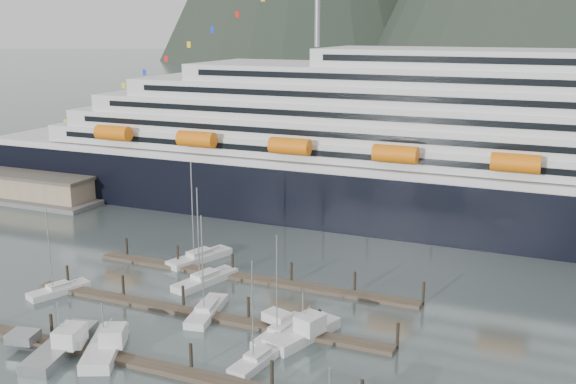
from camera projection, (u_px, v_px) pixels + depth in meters
name	position (u px, v px, depth m)	size (l,w,h in m)	color
ground	(225.00, 333.00, 76.70)	(1600.00, 1600.00, 0.00)	#4F5D5B
cruise_ship	(542.00, 163.00, 111.30)	(210.00, 30.40, 50.30)	black
warehouse	(18.00, 182.00, 141.20)	(46.00, 20.00, 5.80)	#595956
dock_near	(137.00, 361.00, 69.65)	(48.18, 2.28, 3.20)	#403429
dock_mid	(201.00, 313.00, 81.24)	(48.18, 2.28, 3.20)	#403429
dock_far	(249.00, 277.00, 92.83)	(48.18, 2.28, 3.20)	#403429
sailboat_a	(59.00, 290.00, 88.03)	(5.11, 8.29, 12.21)	silver
sailboat_b	(205.00, 280.00, 91.46)	(5.37, 10.59, 14.06)	silver
sailboat_c	(207.00, 312.00, 81.54)	(4.17, 9.56, 13.22)	silver
sailboat_d	(281.00, 332.00, 76.25)	(3.43, 9.74, 12.42)	silver
sailboat_e	(200.00, 258.00, 100.20)	(6.23, 10.94, 15.62)	silver
sailboat_h	(258.00, 360.00, 69.77)	(3.37, 8.14, 11.86)	silver
trawler_a	(60.00, 345.00, 72.09)	(8.83, 11.95, 6.30)	#97999C
trawler_b	(104.00, 346.00, 71.83)	(8.68, 10.19, 6.30)	silver
trawler_e	(302.00, 331.00, 75.39)	(8.51, 10.51, 6.46)	silver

